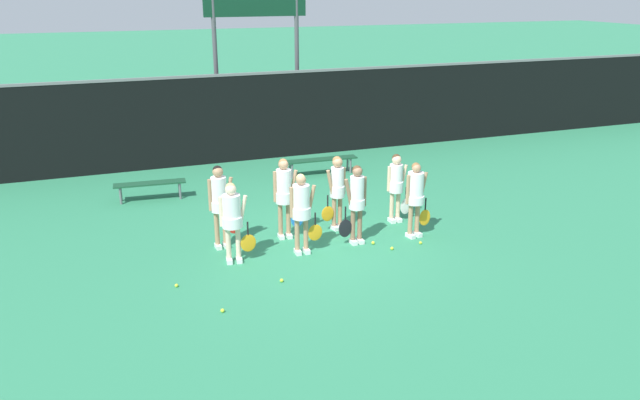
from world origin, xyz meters
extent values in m
plane|color=#2D7F56|center=(0.00, 0.00, 0.00)|extent=(140.00, 140.00, 0.00)
cube|color=black|center=(0.00, 7.02, 1.34)|extent=(60.00, 0.06, 2.68)
cube|color=slate|center=(0.00, 7.02, 2.72)|extent=(60.00, 0.08, 0.08)
cylinder|color=#515156|center=(-0.54, 8.03, 3.00)|extent=(0.14, 0.14, 6.00)
cylinder|color=#515156|center=(2.15, 8.03, 3.00)|extent=(0.14, 0.14, 6.00)
cube|color=#19472D|center=(-3.19, 4.10, 0.45)|extent=(1.83, 0.50, 0.04)
cylinder|color=slate|center=(-2.44, 4.17, 0.22)|extent=(0.06, 0.06, 0.43)
cylinder|color=slate|center=(-2.46, 3.92, 0.22)|extent=(0.06, 0.06, 0.43)
cylinder|color=slate|center=(-3.92, 4.29, 0.22)|extent=(0.06, 0.06, 0.43)
cylinder|color=slate|center=(-3.94, 4.04, 0.22)|extent=(0.06, 0.06, 0.43)
cube|color=#19472D|center=(1.74, 4.74, 0.45)|extent=(2.21, 0.44, 0.04)
cylinder|color=slate|center=(2.65, 4.83, 0.22)|extent=(0.06, 0.06, 0.43)
cylinder|color=slate|center=(2.64, 4.58, 0.22)|extent=(0.06, 0.06, 0.43)
cylinder|color=slate|center=(0.85, 4.89, 0.22)|extent=(0.06, 0.06, 0.43)
cylinder|color=slate|center=(0.84, 4.64, 0.22)|extent=(0.06, 0.06, 0.43)
cylinder|color=beige|center=(-1.95, -0.41, 0.39)|extent=(0.10, 0.10, 0.79)
cylinder|color=beige|center=(-2.15, -0.39, 0.39)|extent=(0.10, 0.10, 0.79)
cube|color=white|center=(-1.95, -0.44, 0.04)|extent=(0.14, 0.25, 0.09)
cube|color=white|center=(-2.15, -0.42, 0.04)|extent=(0.14, 0.25, 0.09)
cylinder|color=white|center=(-2.05, -0.40, 0.87)|extent=(0.41, 0.41, 0.22)
cylinder|color=white|center=(-2.05, -0.40, 1.11)|extent=(0.36, 0.36, 0.63)
sphere|color=beige|center=(-2.05, -0.40, 1.53)|extent=(0.22, 0.22, 0.22)
sphere|color=#D8B772|center=(-2.05, -0.38, 1.56)|extent=(0.20, 0.20, 0.20)
cylinder|color=beige|center=(-1.83, -0.43, 1.09)|extent=(0.21, 0.10, 0.60)
cylinder|color=beige|center=(-2.25, -0.37, 1.09)|extent=(0.08, 0.08, 0.60)
cylinder|color=black|center=(-1.75, -0.46, 0.70)|extent=(0.03, 0.03, 0.27)
ellipsoid|color=orange|center=(-1.75, -0.46, 0.38)|extent=(0.32, 0.03, 0.37)
cylinder|color=tan|center=(-0.53, -0.46, 0.41)|extent=(0.10, 0.10, 0.81)
cylinder|color=tan|center=(-0.72, -0.46, 0.41)|extent=(0.10, 0.10, 0.81)
cube|color=white|center=(-0.53, -0.49, 0.04)|extent=(0.12, 0.24, 0.09)
cube|color=white|center=(-0.72, -0.49, 0.04)|extent=(0.12, 0.24, 0.09)
cylinder|color=white|center=(-0.63, -0.46, 0.89)|extent=(0.40, 0.40, 0.23)
cylinder|color=white|center=(-0.63, -0.46, 1.15)|extent=(0.35, 0.35, 0.67)
sphere|color=tan|center=(-0.63, -0.46, 1.59)|extent=(0.21, 0.21, 0.21)
sphere|color=#D8B772|center=(-0.62, -0.44, 1.61)|extent=(0.19, 0.19, 0.19)
cylinder|color=tan|center=(-0.41, -0.47, 1.14)|extent=(0.21, 0.08, 0.64)
cylinder|color=tan|center=(-0.83, -0.45, 1.14)|extent=(0.08, 0.08, 0.64)
cylinder|color=black|center=(-0.33, -0.49, 0.73)|extent=(0.03, 0.03, 0.26)
ellipsoid|color=orange|center=(-0.33, -0.49, 0.42)|extent=(0.31, 0.03, 0.36)
cylinder|color=#8C664C|center=(0.73, -0.37, 0.41)|extent=(0.10, 0.10, 0.82)
cylinder|color=#8C664C|center=(0.57, -0.37, 0.41)|extent=(0.10, 0.10, 0.82)
cube|color=white|center=(0.73, -0.40, 0.04)|extent=(0.12, 0.24, 0.09)
cube|color=white|center=(0.57, -0.40, 0.04)|extent=(0.12, 0.24, 0.09)
cylinder|color=white|center=(0.65, -0.37, 0.90)|extent=(0.34, 0.34, 0.21)
cylinder|color=white|center=(0.65, -0.37, 1.16)|extent=(0.30, 0.30, 0.68)
sphere|color=#8C664C|center=(0.65, -0.37, 1.61)|extent=(0.21, 0.21, 0.21)
sphere|color=#4C331E|center=(0.65, -0.35, 1.64)|extent=(0.20, 0.20, 0.20)
cylinder|color=#8C664C|center=(0.46, -0.38, 1.15)|extent=(0.21, 0.08, 0.65)
cylinder|color=#8C664C|center=(0.83, -0.37, 1.15)|extent=(0.08, 0.08, 0.64)
cylinder|color=black|center=(0.38, -0.40, 0.73)|extent=(0.03, 0.03, 0.29)
ellipsoid|color=black|center=(0.38, -0.40, 0.38)|extent=(0.30, 0.03, 0.40)
cylinder|color=tan|center=(2.08, -0.46, 0.40)|extent=(0.10, 0.10, 0.81)
cylinder|color=tan|center=(1.89, -0.50, 0.40)|extent=(0.10, 0.10, 0.81)
cube|color=white|center=(2.08, -0.49, 0.04)|extent=(0.15, 0.26, 0.09)
cube|color=white|center=(1.89, -0.53, 0.04)|extent=(0.15, 0.26, 0.09)
cylinder|color=white|center=(1.98, -0.48, 0.87)|extent=(0.41, 0.41, 0.18)
cylinder|color=white|center=(1.98, -0.48, 1.14)|extent=(0.35, 0.35, 0.68)
sphere|color=tan|center=(1.98, -0.48, 1.58)|extent=(0.20, 0.20, 0.20)
sphere|color=olive|center=(1.98, -0.46, 1.60)|extent=(0.18, 0.18, 0.18)
cylinder|color=tan|center=(2.20, -0.44, 1.13)|extent=(0.22, 0.11, 0.64)
cylinder|color=tan|center=(1.78, -0.52, 1.13)|extent=(0.08, 0.08, 0.64)
cylinder|color=black|center=(2.28, -0.45, 0.72)|extent=(0.03, 0.03, 0.27)
ellipsoid|color=orange|center=(2.28, -0.45, 0.39)|extent=(0.27, 0.03, 0.38)
cylinder|color=tan|center=(-2.04, 0.42, 0.43)|extent=(0.10, 0.10, 0.86)
cylinder|color=tan|center=(-2.21, 0.41, 0.43)|extent=(0.10, 0.10, 0.86)
cube|color=white|center=(-2.03, 0.39, 0.04)|extent=(0.12, 0.25, 0.09)
cube|color=white|center=(-2.21, 0.38, 0.04)|extent=(0.12, 0.25, 0.09)
cylinder|color=white|center=(-2.12, 0.41, 0.94)|extent=(0.37, 0.37, 0.23)
cylinder|color=white|center=(-2.12, 0.41, 1.21)|extent=(0.32, 0.32, 0.71)
sphere|color=tan|center=(-2.12, 0.41, 1.67)|extent=(0.22, 0.22, 0.22)
sphere|color=black|center=(-2.12, 0.43, 1.70)|extent=(0.20, 0.20, 0.20)
cylinder|color=tan|center=(-1.92, 0.42, 1.20)|extent=(0.22, 0.09, 0.67)
cylinder|color=tan|center=(-2.31, 0.40, 1.20)|extent=(0.08, 0.08, 0.67)
cylinder|color=black|center=(-1.84, 0.41, 0.77)|extent=(0.03, 0.03, 0.26)
ellipsoid|color=red|center=(-1.84, 0.41, 0.46)|extent=(0.29, 0.03, 0.36)
cylinder|color=tan|center=(-0.61, 0.46, 0.43)|extent=(0.10, 0.10, 0.85)
cylinder|color=tan|center=(-0.79, 0.47, 0.43)|extent=(0.10, 0.10, 0.85)
cube|color=white|center=(-0.62, 0.43, 0.04)|extent=(0.12, 0.25, 0.09)
cube|color=white|center=(-0.80, 0.44, 0.04)|extent=(0.12, 0.25, 0.09)
cylinder|color=white|center=(-0.70, 0.46, 0.94)|extent=(0.38, 0.38, 0.25)
cylinder|color=white|center=(-0.70, 0.46, 1.21)|extent=(0.33, 0.33, 0.71)
sphere|color=tan|center=(-0.70, 0.46, 1.67)|extent=(0.22, 0.22, 0.22)
sphere|color=olive|center=(-0.70, 0.48, 1.70)|extent=(0.20, 0.20, 0.20)
cylinder|color=tan|center=(-0.50, 0.45, 1.20)|extent=(0.22, 0.09, 0.67)
cylinder|color=tan|center=(-0.90, 0.47, 1.20)|extent=(0.08, 0.08, 0.67)
cylinder|color=black|center=(-0.42, 0.42, 0.76)|extent=(0.03, 0.03, 0.29)
ellipsoid|color=blue|center=(-0.42, 0.42, 0.42)|extent=(0.29, 0.03, 0.40)
cylinder|color=tan|center=(0.65, 0.56, 0.41)|extent=(0.10, 0.10, 0.81)
cylinder|color=tan|center=(0.50, 0.53, 0.41)|extent=(0.10, 0.10, 0.81)
cube|color=white|center=(0.66, 0.53, 0.04)|extent=(0.15, 0.26, 0.09)
cube|color=white|center=(0.50, 0.50, 0.04)|extent=(0.15, 0.26, 0.09)
cylinder|color=white|center=(0.58, 0.55, 0.90)|extent=(0.33, 0.33, 0.25)
cylinder|color=white|center=(0.58, 0.55, 1.14)|extent=(0.29, 0.29, 0.65)
sphere|color=tan|center=(0.58, 0.55, 1.57)|extent=(0.23, 0.23, 0.23)
sphere|color=olive|center=(0.57, 0.57, 1.60)|extent=(0.21, 0.21, 0.21)
cylinder|color=tan|center=(0.39, 0.51, 1.12)|extent=(0.21, 0.11, 0.62)
cylinder|color=tan|center=(0.75, 0.58, 1.12)|extent=(0.08, 0.08, 0.62)
cylinder|color=black|center=(0.32, 0.48, 0.73)|extent=(0.03, 0.03, 0.26)
ellipsoid|color=orange|center=(0.32, 0.48, 0.42)|extent=(0.29, 0.03, 0.36)
cylinder|color=beige|center=(2.10, 0.50, 0.39)|extent=(0.10, 0.10, 0.78)
cylinder|color=beige|center=(1.94, 0.50, 0.39)|extent=(0.10, 0.10, 0.78)
cube|color=white|center=(2.10, 0.47, 0.04)|extent=(0.11, 0.24, 0.09)
cube|color=white|center=(1.94, 0.47, 0.04)|extent=(0.11, 0.24, 0.09)
cylinder|color=white|center=(2.02, 0.50, 0.86)|extent=(0.35, 0.35, 0.25)
cylinder|color=white|center=(2.02, 0.50, 1.09)|extent=(0.30, 0.30, 0.62)
sphere|color=beige|center=(2.02, 0.50, 1.51)|extent=(0.22, 0.22, 0.22)
sphere|color=#4C331E|center=(2.02, 0.52, 1.53)|extent=(0.20, 0.20, 0.20)
cylinder|color=beige|center=(2.21, 0.50, 1.07)|extent=(0.20, 0.08, 0.59)
cylinder|color=beige|center=(1.84, 0.50, 1.07)|extent=(0.08, 0.08, 0.59)
cylinder|color=black|center=(2.29, 0.48, 0.68)|extent=(0.03, 0.03, 0.28)
ellipsoid|color=silver|center=(2.29, 0.48, 0.35)|extent=(0.26, 0.03, 0.39)
sphere|color=#CCE033|center=(1.21, -0.99, 0.03)|extent=(0.07, 0.07, 0.07)
sphere|color=#CCE033|center=(1.92, -0.93, 0.03)|extent=(0.07, 0.07, 0.07)
sphere|color=#CCE033|center=(-1.69, 0.66, 0.03)|extent=(0.06, 0.06, 0.06)
sphere|color=#CCE033|center=(2.56, 0.24, 0.03)|extent=(0.07, 0.07, 0.07)
sphere|color=#CCE033|center=(-2.71, -2.36, 0.03)|extent=(0.07, 0.07, 0.07)
sphere|color=#CCE033|center=(-3.30, -1.13, 0.03)|extent=(0.07, 0.07, 0.07)
sphere|color=#CCE033|center=(-0.01, 1.52, 0.03)|extent=(0.07, 0.07, 0.07)
sphere|color=#CCE033|center=(-1.42, -1.62, 0.03)|extent=(0.07, 0.07, 0.07)
sphere|color=#CCE033|center=(3.09, 1.67, 0.03)|extent=(0.06, 0.06, 0.06)
sphere|color=#CCE033|center=(0.96, -0.58, 0.04)|extent=(0.07, 0.07, 0.07)
camera|label=1|loc=(-4.45, -11.77, 5.28)|focal=35.00mm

